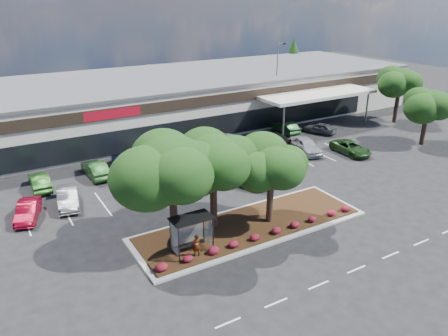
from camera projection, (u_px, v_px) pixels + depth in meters
ground at (306, 244)px, 30.69m from camera, size 160.00×160.00×0.00m
retail_store at (136, 103)px, 56.64m from camera, size 80.40×25.20×6.25m
landscape_island at (251, 225)px, 32.90m from camera, size 18.00×6.00×0.26m
lane_markings at (228, 191)px, 38.95m from camera, size 33.12×20.06×0.01m
shrub_row at (267, 233)px, 31.07m from camera, size 17.00×0.80×0.50m
bus_shelter at (191, 224)px, 28.65m from camera, size 2.75×1.55×2.59m
island_tree_west at (173, 191)px, 28.95m from camera, size 7.20×7.20×7.89m
island_tree_mid at (213, 181)px, 31.26m from camera, size 6.60×6.60×7.32m
island_tree_east at (271, 182)px, 32.10m from camera, size 5.80×5.80×6.50m
tree_east_near at (426, 117)px, 49.74m from camera, size 5.60×5.60×6.51m
tree_east_far at (398, 95)px, 58.29m from camera, size 6.40×6.40×7.62m
conifer_north_east at (293, 63)px, 80.22m from camera, size 3.96×3.96×9.00m
person_waiting at (196, 245)px, 28.56m from camera, size 0.64×0.48×1.57m
light_pole at (277, 87)px, 58.60m from camera, size 1.43×0.65×10.50m
car_0 at (28, 211)px, 33.87m from camera, size 2.65×4.41×1.37m
car_1 at (68, 198)px, 35.94m from camera, size 2.32×4.75×1.50m
car_2 at (150, 178)px, 39.77m from camera, size 4.12×5.70×1.44m
car_3 at (218, 165)px, 42.51m from camera, size 2.87×5.88×1.65m
car_4 at (244, 174)px, 40.30m from camera, size 4.86×6.59×1.66m
car_5 at (243, 162)px, 43.43m from camera, size 3.14×5.91×1.58m
car_6 at (281, 150)px, 46.96m from camera, size 3.02×5.52×1.47m
car_7 at (306, 146)px, 47.88m from camera, size 2.99×5.26×1.69m
car_8 at (350, 148)px, 47.70m from camera, size 2.50×5.06×1.38m
car_9 at (40, 182)px, 39.03m from camera, size 1.59×4.36×1.43m
car_10 at (96, 169)px, 41.68m from camera, size 1.81×4.74×1.54m
car_11 at (126, 160)px, 44.29m from camera, size 1.86×4.16×1.33m
car_12 at (150, 156)px, 45.19m from camera, size 2.66×5.03×1.35m
car_13 at (216, 139)px, 50.20m from camera, size 3.89×5.61×1.51m
car_14 at (224, 141)px, 49.47m from camera, size 3.10×6.15×1.67m
car_15 at (272, 139)px, 50.24m from camera, size 3.47×5.05×1.59m
car_16 at (285, 127)px, 54.87m from camera, size 1.89×4.64×1.49m
car_17 at (320, 128)px, 54.69m from camera, size 3.19×4.39×1.39m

